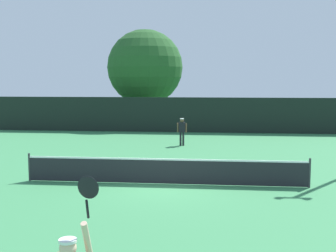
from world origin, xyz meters
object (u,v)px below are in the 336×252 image
(player_receiving, at_px, (182,129))
(large_tree, at_px, (145,67))
(tennis_ball, at_px, (200,168))
(parked_car_near, at_px, (158,113))

(player_receiving, relative_size, large_tree, 0.20)
(tennis_ball, height_order, large_tree, large_tree)
(tennis_ball, distance_m, parked_car_near, 21.05)
(player_receiving, height_order, tennis_ball, player_receiving)
(tennis_ball, relative_size, parked_car_near, 0.02)
(tennis_ball, xyz_separation_m, parked_car_near, (-4.46, 20.56, 0.74))
(tennis_ball, relative_size, large_tree, 0.01)
(player_receiving, distance_m, large_tree, 12.15)
(player_receiving, relative_size, tennis_ball, 23.63)
(player_receiving, distance_m, parked_car_near, 14.60)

